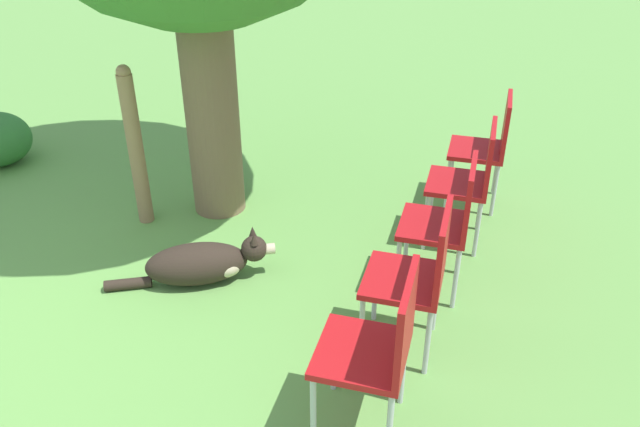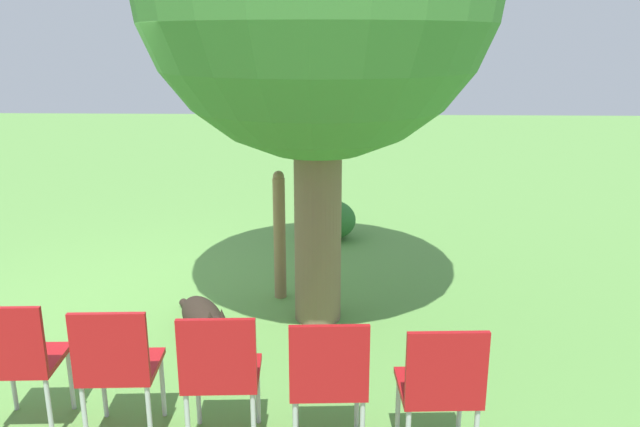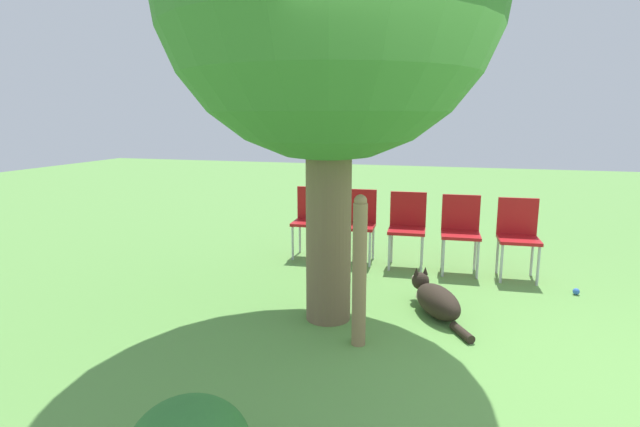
{
  "view_description": "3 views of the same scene",
  "coord_description": "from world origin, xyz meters",
  "px_view_note": "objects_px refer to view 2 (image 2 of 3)",
  "views": [
    {
      "loc": [
        2.5,
        -2.52,
        2.48
      ],
      "look_at": [
        1.35,
        0.77,
        0.46
      ],
      "focal_mm": 35.0,
      "sensor_mm": 36.0,
      "label": 1
    },
    {
      "loc": [
        5.38,
        1.57,
        2.39
      ],
      "look_at": [
        0.2,
        1.38,
        0.93
      ],
      "focal_mm": 35.0,
      "sensor_mm": 36.0,
      "label": 2
    },
    {
      "loc": [
        -3.87,
        0.24,
        1.82
      ],
      "look_at": [
        0.3,
        1.45,
        0.97
      ],
      "focal_mm": 28.0,
      "sensor_mm": 36.0,
      "label": 3
    }
  ],
  "objects_px": {
    "red_chair_1": "(117,363)",
    "dog": "(204,319)",
    "red_chair_0": "(18,357)",
    "red_chair_2": "(221,370)",
    "red_chair_3": "(328,377)",
    "red_chair_4": "(441,384)",
    "fence_post": "(280,235)"
  },
  "relations": [
    {
      "from": "dog",
      "to": "red_chair_1",
      "type": "xyz_separation_m",
      "value": [
        1.44,
        -0.19,
        0.39
      ]
    },
    {
      "from": "red_chair_0",
      "to": "red_chair_2",
      "type": "height_order",
      "value": "same"
    },
    {
      "from": "red_chair_1",
      "to": "red_chair_4",
      "type": "bearing_deg",
      "value": -98.63
    },
    {
      "from": "red_chair_2",
      "to": "red_chair_3",
      "type": "xyz_separation_m",
      "value": [
        0.06,
        0.63,
        0.0
      ]
    },
    {
      "from": "red_chair_1",
      "to": "red_chair_3",
      "type": "height_order",
      "value": "same"
    },
    {
      "from": "dog",
      "to": "red_chair_0",
      "type": "distance_m",
      "value": 1.65
    },
    {
      "from": "red_chair_3",
      "to": "dog",
      "type": "bearing_deg",
      "value": 31.07
    },
    {
      "from": "red_chair_2",
      "to": "fence_post",
      "type": "bearing_deg",
      "value": -6.52
    },
    {
      "from": "red_chair_1",
      "to": "red_chair_2",
      "type": "height_order",
      "value": "same"
    },
    {
      "from": "red_chair_3",
      "to": "red_chair_4",
      "type": "height_order",
      "value": "same"
    },
    {
      "from": "red_chair_2",
      "to": "dog",
      "type": "bearing_deg",
      "value": 12.89
    },
    {
      "from": "red_chair_0",
      "to": "red_chair_2",
      "type": "xyz_separation_m",
      "value": [
        0.11,
        1.26,
        0.0
      ]
    },
    {
      "from": "red_chair_1",
      "to": "dog",
      "type": "bearing_deg",
      "value": -11.0
    },
    {
      "from": "red_chair_0",
      "to": "red_chair_4",
      "type": "xyz_separation_m",
      "value": [
        0.22,
        2.52,
        0.0
      ]
    },
    {
      "from": "fence_post",
      "to": "red_chair_3",
      "type": "distance_m",
      "value": 2.42
    },
    {
      "from": "fence_post",
      "to": "red_chair_4",
      "type": "distance_m",
      "value": 2.68
    },
    {
      "from": "dog",
      "to": "red_chair_1",
      "type": "bearing_deg",
      "value": -37.07
    },
    {
      "from": "fence_post",
      "to": "red_chair_2",
      "type": "relative_size",
      "value": 1.36
    },
    {
      "from": "red_chair_2",
      "to": "red_chair_3",
      "type": "relative_size",
      "value": 1.0
    },
    {
      "from": "red_chair_3",
      "to": "fence_post",
      "type": "bearing_deg",
      "value": 8.6
    },
    {
      "from": "dog",
      "to": "red_chair_0",
      "type": "relative_size",
      "value": 1.12
    },
    {
      "from": "dog",
      "to": "red_chair_4",
      "type": "distance_m",
      "value": 2.37
    },
    {
      "from": "fence_post",
      "to": "red_chair_2",
      "type": "xyz_separation_m",
      "value": [
        2.31,
        -0.12,
        -0.09
      ]
    },
    {
      "from": "red_chair_1",
      "to": "red_chair_4",
      "type": "xyz_separation_m",
      "value": [
        0.17,
        1.89,
        0.0
      ]
    },
    {
      "from": "red_chair_0",
      "to": "red_chair_1",
      "type": "xyz_separation_m",
      "value": [
        0.06,
        0.63,
        0.0
      ]
    },
    {
      "from": "dog",
      "to": "red_chair_4",
      "type": "relative_size",
      "value": 1.12
    },
    {
      "from": "red_chair_1",
      "to": "red_chair_3",
      "type": "distance_m",
      "value": 1.26
    },
    {
      "from": "red_chair_2",
      "to": "red_chair_1",
      "type": "bearing_deg",
      "value": 81.37
    },
    {
      "from": "dog",
      "to": "red_chair_4",
      "type": "height_order",
      "value": "red_chair_4"
    },
    {
      "from": "red_chair_0",
      "to": "red_chair_2",
      "type": "distance_m",
      "value": 1.26
    },
    {
      "from": "red_chair_0",
      "to": "red_chair_3",
      "type": "height_order",
      "value": "same"
    },
    {
      "from": "fence_post",
      "to": "red_chair_2",
      "type": "distance_m",
      "value": 2.31
    }
  ]
}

